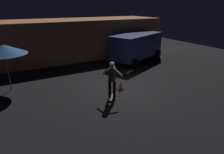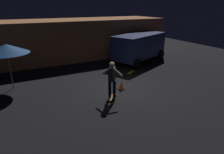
% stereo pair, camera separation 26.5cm
% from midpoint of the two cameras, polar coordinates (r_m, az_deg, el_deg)
% --- Properties ---
extents(ground_plane, '(28.00, 28.00, 0.00)m').
position_cam_midpoint_polar(ground_plane, '(10.06, 1.25, -3.82)').
color(ground_plane, black).
extents(low_building, '(13.86, 4.21, 2.99)m').
position_cam_midpoint_polar(low_building, '(16.90, -10.46, 10.90)').
color(low_building, '#C67A47').
rests_on(low_building, ground_plane).
extents(parked_van, '(4.98, 3.64, 2.03)m').
position_cam_midpoint_polar(parked_van, '(15.32, 6.54, 8.91)').
color(parked_van, navy).
rests_on(parked_van, ground_plane).
extents(patio_umbrella, '(2.10, 2.10, 2.30)m').
position_cam_midpoint_polar(patio_umbrella, '(10.85, -29.17, 6.90)').
color(patio_umbrella, slate).
rests_on(patio_umbrella, ground_plane).
extents(skateboard_ridden, '(0.71, 0.67, 0.07)m').
position_cam_midpoint_polar(skateboard_ridden, '(9.19, -0.83, -5.84)').
color(skateboard_ridden, olive).
rests_on(skateboard_ridden, ground_plane).
extents(skateboard_spare, '(0.78, 0.55, 0.07)m').
position_cam_midpoint_polar(skateboard_spare, '(12.62, 4.34, 1.39)').
color(skateboard_spare, gold).
rests_on(skateboard_spare, ground_plane).
extents(skater, '(0.72, 0.79, 1.67)m').
position_cam_midpoint_polar(skater, '(8.81, -0.86, -0.09)').
color(skater, black).
rests_on(skater, skateboard_ridden).
extents(traffic_cone, '(0.34, 0.34, 0.46)m').
position_cam_midpoint_polar(traffic_cone, '(10.11, 1.76, -2.42)').
color(traffic_cone, black).
rests_on(traffic_cone, ground_plane).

